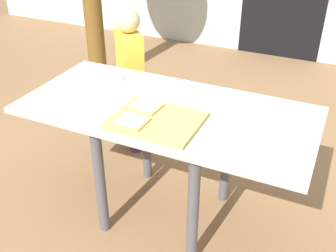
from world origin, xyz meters
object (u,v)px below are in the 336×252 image
object	(u,v)px
dining_table	(167,124)
pizza_slice_near_left	(131,121)
pizza_slice_far_left	(146,106)
cutting_board	(156,120)
plate_white_left	(105,78)
plate_white_right	(257,114)
child_left	(130,74)

from	to	relation	value
dining_table	pizza_slice_near_left	world-z (taller)	pizza_slice_near_left
pizza_slice_far_left	cutting_board	bearing A→B (deg)	-38.77
plate_white_left	plate_white_right	distance (m)	0.92
cutting_board	plate_white_left	world-z (taller)	cutting_board
cutting_board	plate_white_right	xyz separation A→B (m)	(0.42, 0.28, -0.01)
plate_white_left	plate_white_right	xyz separation A→B (m)	(0.92, -0.05, 0.00)
pizza_slice_near_left	plate_white_right	distance (m)	0.63
child_left	plate_white_right	bearing A→B (deg)	-24.11
pizza_slice_far_left	plate_white_right	bearing A→B (deg)	21.68
pizza_slice_near_left	child_left	bearing A→B (deg)	120.23
cutting_board	child_left	size ratio (longest dim) A/B	0.41
dining_table	cutting_board	size ratio (longest dim) A/B	3.57
pizza_slice_near_left	plate_white_left	distance (m)	0.58
pizza_slice_far_left	child_left	world-z (taller)	child_left
plate_white_left	child_left	size ratio (longest dim) A/B	0.21
plate_white_right	child_left	bearing A→B (deg)	155.89
cutting_board	plate_white_right	bearing A→B (deg)	33.61
pizza_slice_far_left	child_left	size ratio (longest dim) A/B	0.15
pizza_slice_far_left	pizza_slice_near_left	bearing A→B (deg)	-88.07
child_left	pizza_slice_near_left	bearing A→B (deg)	-59.77
dining_table	pizza_slice_far_left	world-z (taller)	pizza_slice_far_left
plate_white_right	child_left	size ratio (longest dim) A/B	0.21
pizza_slice_near_left	plate_white_right	bearing A→B (deg)	35.40
plate_white_left	child_left	distance (m)	0.42
pizza_slice_far_left	child_left	xyz separation A→B (m)	(-0.46, 0.64, -0.16)
pizza_slice_far_left	plate_white_left	distance (m)	0.47
plate_white_left	pizza_slice_near_left	bearing A→B (deg)	-45.17
dining_table	plate_white_left	distance (m)	0.52
cutting_board	child_left	distance (m)	0.92
pizza_slice_far_left	pizza_slice_near_left	xyz separation A→B (m)	(0.01, -0.16, 0.00)
dining_table	plate_white_left	bearing A→B (deg)	160.31
pizza_slice_far_left	pizza_slice_near_left	distance (m)	0.16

